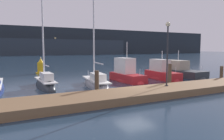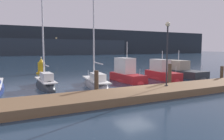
{
  "view_description": "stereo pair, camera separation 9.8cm",
  "coord_description": "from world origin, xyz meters",
  "px_view_note": "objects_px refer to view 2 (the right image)",
  "views": [
    {
      "loc": [
        -8.64,
        -12.92,
        3.02
      ],
      "look_at": [
        0.0,
        3.57,
        1.2
      ],
      "focal_mm": 35.0,
      "sensor_mm": 36.0,
      "label": 1
    },
    {
      "loc": [
        -8.56,
        -12.97,
        3.02
      ],
      "look_at": [
        0.0,
        3.57,
        1.2
      ],
      "focal_mm": 35.0,
      "sensor_mm": 36.0,
      "label": 2
    }
  ],
  "objects_px": {
    "dock_lamppost": "(167,44)",
    "motorboat_berth_5": "(162,76)",
    "channel_buoy": "(41,67)",
    "motorboat_berth_6": "(178,73)",
    "sailboat_berth_2": "(46,86)",
    "sailboat_berth_3": "(96,85)",
    "motorboat_berth_4": "(127,77)"
  },
  "relations": [
    {
      "from": "motorboat_berth_6",
      "to": "channel_buoy",
      "type": "distance_m",
      "value": 16.2
    },
    {
      "from": "motorboat_berth_4",
      "to": "motorboat_berth_5",
      "type": "xyz_separation_m",
      "value": [
        3.83,
        -0.41,
        -0.05
      ]
    },
    {
      "from": "motorboat_berth_4",
      "to": "dock_lamppost",
      "type": "height_order",
      "value": "dock_lamppost"
    },
    {
      "from": "sailboat_berth_2",
      "to": "motorboat_berth_5",
      "type": "xyz_separation_m",
      "value": [
        11.16,
        -0.64,
        0.2
      ]
    },
    {
      "from": "motorboat_berth_4",
      "to": "dock_lamppost",
      "type": "xyz_separation_m",
      "value": [
        -0.26,
        -5.69,
        2.99
      ]
    },
    {
      "from": "sailboat_berth_2",
      "to": "channel_buoy",
      "type": "relative_size",
      "value": 4.11
    },
    {
      "from": "sailboat_berth_3",
      "to": "sailboat_berth_2",
      "type": "bearing_deg",
      "value": 159.32
    },
    {
      "from": "sailboat_berth_2",
      "to": "dock_lamppost",
      "type": "height_order",
      "value": "sailboat_berth_2"
    },
    {
      "from": "sailboat_berth_2",
      "to": "channel_buoy",
      "type": "height_order",
      "value": "sailboat_berth_2"
    },
    {
      "from": "motorboat_berth_5",
      "to": "motorboat_berth_6",
      "type": "xyz_separation_m",
      "value": [
        3.35,
        1.2,
        0.0
      ]
    },
    {
      "from": "sailboat_berth_3",
      "to": "motorboat_berth_4",
      "type": "xyz_separation_m",
      "value": [
        3.65,
        1.16,
        0.24
      ]
    },
    {
      "from": "sailboat_berth_3",
      "to": "motorboat_berth_5",
      "type": "distance_m",
      "value": 7.52
    },
    {
      "from": "motorboat_berth_5",
      "to": "dock_lamppost",
      "type": "distance_m",
      "value": 7.33
    },
    {
      "from": "sailboat_berth_3",
      "to": "channel_buoy",
      "type": "distance_m",
      "value": 11.67
    },
    {
      "from": "dock_lamppost",
      "to": "sailboat_berth_2",
      "type": "bearing_deg",
      "value": 140.11
    },
    {
      "from": "sailboat_berth_3",
      "to": "channel_buoy",
      "type": "relative_size",
      "value": 4.41
    },
    {
      "from": "sailboat_berth_3",
      "to": "motorboat_berth_5",
      "type": "relative_size",
      "value": 1.81
    },
    {
      "from": "channel_buoy",
      "to": "motorboat_berth_6",
      "type": "bearing_deg",
      "value": -35.76
    },
    {
      "from": "dock_lamppost",
      "to": "motorboat_berth_5",
      "type": "bearing_deg",
      "value": 52.23
    },
    {
      "from": "motorboat_berth_4",
      "to": "motorboat_berth_5",
      "type": "relative_size",
      "value": 0.96
    },
    {
      "from": "sailboat_berth_3",
      "to": "dock_lamppost",
      "type": "height_order",
      "value": "sailboat_berth_3"
    },
    {
      "from": "motorboat_berth_5",
      "to": "channel_buoy",
      "type": "height_order",
      "value": "motorboat_berth_5"
    },
    {
      "from": "sailboat_berth_2",
      "to": "sailboat_berth_3",
      "type": "relative_size",
      "value": 0.93
    },
    {
      "from": "sailboat_berth_3",
      "to": "channel_buoy",
      "type": "xyz_separation_m",
      "value": [
        -2.31,
        11.42,
        0.64
      ]
    },
    {
      "from": "dock_lamppost",
      "to": "channel_buoy",
      "type": "bearing_deg",
      "value": 109.69
    },
    {
      "from": "dock_lamppost",
      "to": "sailboat_berth_3",
      "type": "bearing_deg",
      "value": 126.86
    },
    {
      "from": "sailboat_berth_2",
      "to": "dock_lamppost",
      "type": "xyz_separation_m",
      "value": [
        7.08,
        -5.91,
        3.24
      ]
    },
    {
      "from": "channel_buoy",
      "to": "motorboat_berth_4",
      "type": "bearing_deg",
      "value": -59.82
    },
    {
      "from": "motorboat_berth_5",
      "to": "dock_lamppost",
      "type": "xyz_separation_m",
      "value": [
        -4.09,
        -5.27,
        3.04
      ]
    },
    {
      "from": "sailboat_berth_3",
      "to": "motorboat_berth_6",
      "type": "bearing_deg",
      "value": 10.24
    },
    {
      "from": "sailboat_berth_2",
      "to": "dock_lamppost",
      "type": "relative_size",
      "value": 1.9
    },
    {
      "from": "motorboat_berth_6",
      "to": "dock_lamppost",
      "type": "height_order",
      "value": "dock_lamppost"
    }
  ]
}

